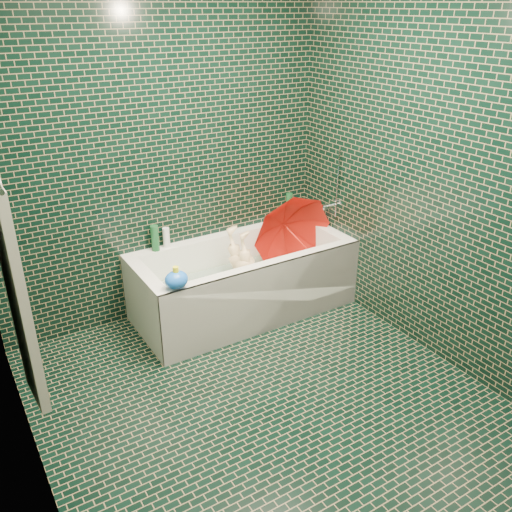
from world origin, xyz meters
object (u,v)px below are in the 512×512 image
bathtub (245,287)px  umbrella (299,240)px  rubber_duck (283,215)px  bath_toy (176,280)px  child (246,276)px

bathtub → umbrella: (0.47, -0.06, 0.32)m
umbrella → bathtub: bearing=-175.9°
rubber_duck → bath_toy: bath_toy is taller
child → rubber_duck: bearing=114.9°
bathtub → child: bathtub is taller
umbrella → bath_toy: (-1.18, -0.26, 0.08)m
bathtub → rubber_duck: rubber_duck is taller
bathtub → umbrella: size_ratio=2.61×
umbrella → rubber_duck: bearing=84.7°
bathtub → bath_toy: bearing=-155.7°
umbrella → rubber_duck: umbrella is taller
bathtub → bath_toy: size_ratio=8.63×
child → bathtub: bearing=-88.4°
rubber_duck → bath_toy: 1.46m
bathtub → umbrella: bearing=-7.1°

